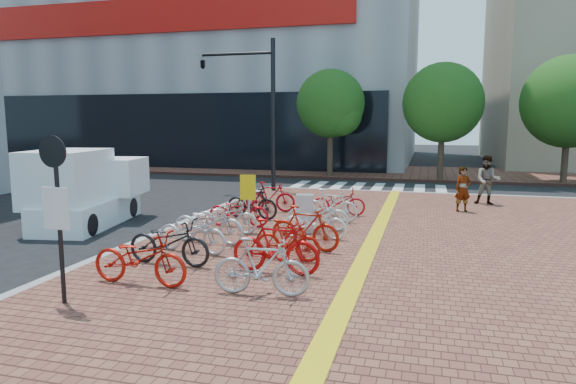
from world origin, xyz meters
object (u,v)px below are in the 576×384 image
(bike_9, at_px, (275,247))
(notice_sign, at_px, (57,199))
(bike_4, at_px, (226,217))
(yellow_sign, at_px, (248,192))
(bike_13, at_px, (318,213))
(bike_14, at_px, (331,206))
(pedestrian_b, at_px, (488,180))
(utility_box, at_px, (305,213))
(bike_1, at_px, (169,242))
(bike_5, at_px, (238,210))
(traffic_light_pole, at_px, (240,87))
(bike_2, at_px, (192,232))
(bike_3, at_px, (208,223))
(bike_10, at_px, (288,240))
(bike_7, at_px, (270,197))
(box_truck, at_px, (86,190))
(bike_8, at_px, (261,267))
(bike_12, at_px, (314,222))
(pedestrian_a, at_px, (463,189))
(bike_0, at_px, (140,258))
(bike_15, at_px, (338,202))
(bike_6, at_px, (252,202))
(bike_11, at_px, (305,228))

(bike_9, bearing_deg, notice_sign, 134.30)
(bike_4, height_order, yellow_sign, yellow_sign)
(bike_13, height_order, bike_14, bike_14)
(pedestrian_b, bearing_deg, utility_box, -124.17)
(bike_14, bearing_deg, bike_1, 158.59)
(bike_5, distance_m, traffic_light_pole, 9.31)
(bike_2, bearing_deg, bike_5, 9.39)
(bike_4, bearing_deg, bike_3, 175.12)
(bike_10, xyz_separation_m, yellow_sign, (-1.86, 2.58, 0.67))
(bike_1, bearing_deg, yellow_sign, -5.96)
(bike_7, xyz_separation_m, bike_10, (2.22, -5.82, -0.06))
(bike_7, relative_size, bike_13, 0.95)
(bike_7, bearing_deg, box_truck, 114.45)
(bike_5, relative_size, box_truck, 0.42)
(bike_2, height_order, bike_7, bike_7)
(bike_2, xyz_separation_m, box_truck, (-4.91, 2.69, 0.48))
(bike_8, height_order, utility_box, utility_box)
(bike_4, height_order, bike_8, bike_8)
(bike_10, xyz_separation_m, bike_12, (0.12, 2.26, -0.00))
(bike_3, height_order, yellow_sign, yellow_sign)
(bike_5, distance_m, notice_sign, 7.06)
(pedestrian_a, bearing_deg, bike_2, -151.71)
(bike_7, relative_size, traffic_light_pole, 0.26)
(box_truck, bearing_deg, bike_8, -34.61)
(bike_14, relative_size, pedestrian_b, 0.93)
(bike_7, xyz_separation_m, bike_14, (2.34, -1.20, -0.01))
(bike_3, distance_m, utility_box, 2.85)
(bike_7, bearing_deg, bike_3, 171.14)
(bike_9, relative_size, bike_13, 1.04)
(bike_8, xyz_separation_m, yellow_sign, (-2.01, 4.98, 0.60))
(bike_0, bearing_deg, yellow_sign, -3.47)
(bike_10, bearing_deg, utility_box, 9.29)
(bike_0, relative_size, bike_14, 1.17)
(bike_0, distance_m, bike_2, 2.48)
(bike_14, xyz_separation_m, pedestrian_a, (4.08, 2.99, 0.27))
(bike_12, bearing_deg, traffic_light_pole, 31.37)
(bike_10, height_order, bike_12, bike_10)
(yellow_sign, xyz_separation_m, box_truck, (-5.45, 0.17, -0.15))
(bike_8, relative_size, pedestrian_a, 1.14)
(bike_3, xyz_separation_m, bike_15, (2.58, 4.66, -0.06))
(bike_2, bearing_deg, pedestrian_a, -31.93)
(bike_14, bearing_deg, bike_15, 0.05)
(bike_6, height_order, notice_sign, notice_sign)
(bike_5, xyz_separation_m, pedestrian_a, (6.60, 4.39, 0.30))
(bike_7, relative_size, notice_sign, 0.60)
(bike_9, distance_m, notice_sign, 4.24)
(bike_5, height_order, traffic_light_pole, traffic_light_pole)
(bike_1, xyz_separation_m, box_truck, (-4.89, 3.78, 0.47))
(bike_10, bearing_deg, bike_3, 69.54)
(bike_11, bearing_deg, bike_1, 139.55)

